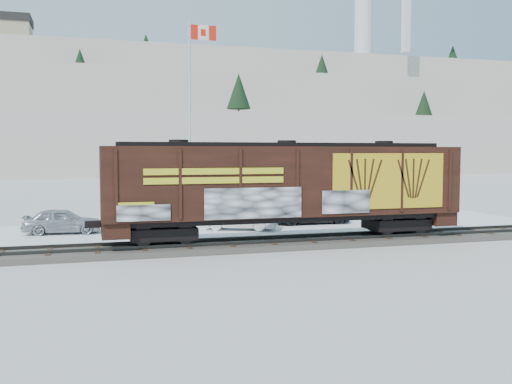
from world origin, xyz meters
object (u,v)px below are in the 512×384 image
object	(u,v)px
flagpole	(192,145)
car_white	(240,218)
car_silver	(62,221)
car_dark	(309,212)
hopper_railcar	(287,185)

from	to	relation	value
flagpole	car_white	size ratio (longest dim) A/B	3.08
car_silver	car_dark	size ratio (longest dim) A/B	0.80
hopper_railcar	car_dark	xyz separation A→B (m)	(4.20, 7.57, -2.20)
hopper_railcar	flagpole	distance (m)	12.81
car_silver	car_white	xyz separation A→B (m)	(9.96, -1.30, -0.00)
flagpole	car_silver	world-z (taller)	flagpole
car_silver	car_white	size ratio (longest dim) A/B	0.97
car_dark	flagpole	bearing A→B (deg)	54.43
car_silver	car_dark	xyz separation A→B (m)	(14.94, 0.33, 0.05)
car_silver	car_white	distance (m)	10.04
flagpole	car_silver	bearing A→B (deg)	-148.06
car_silver	car_dark	distance (m)	14.95
flagpole	car_silver	xyz separation A→B (m)	(-8.24, -5.14, -4.33)
car_white	car_dark	bearing A→B (deg)	-47.24
car_white	car_dark	xyz separation A→B (m)	(4.98, 1.62, 0.05)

